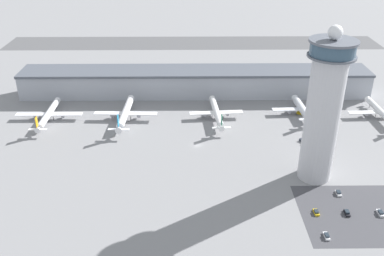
% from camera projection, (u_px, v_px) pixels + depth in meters
% --- Properties ---
extents(ground_plane, '(1000.00, 1000.00, 0.00)m').
position_uv_depth(ground_plane, '(197.00, 145.00, 225.62)').
color(ground_plane, gray).
extents(terminal_building, '(228.38, 25.00, 17.26)m').
position_uv_depth(terminal_building, '(195.00, 82.00, 283.84)').
color(terminal_building, '#A3A8B2').
rests_on(terminal_building, ground).
extents(runway_strip, '(342.58, 44.00, 0.01)m').
position_uv_depth(runway_strip, '(193.00, 43.00, 396.78)').
color(runway_strip, '#515154').
rests_on(runway_strip, ground).
extents(control_tower, '(19.89, 19.89, 70.81)m').
position_uv_depth(control_tower, '(323.00, 109.00, 183.90)').
color(control_tower, '#BCBCC1').
rests_on(control_tower, ground).
extents(parking_lot_surface, '(64.00, 40.00, 0.01)m').
position_uv_depth(parking_lot_surface, '(378.00, 214.00, 175.13)').
color(parking_lot_surface, '#424247').
rests_on(parking_lot_surface, ground).
extents(airplane_gate_bravo, '(39.11, 42.02, 11.39)m').
position_uv_depth(airplane_gate_bravo, '(48.00, 114.00, 250.92)').
color(airplane_gate_bravo, white).
rests_on(airplane_gate_bravo, ground).
extents(airplane_gate_charlie, '(37.40, 44.87, 13.58)m').
position_uv_depth(airplane_gate_charlie, '(125.00, 113.00, 250.00)').
color(airplane_gate_charlie, white).
rests_on(airplane_gate_charlie, ground).
extents(airplane_gate_delta, '(31.96, 43.05, 12.04)m').
position_uv_depth(airplane_gate_delta, '(217.00, 112.00, 252.00)').
color(airplane_gate_delta, white).
rests_on(airplane_gate_delta, ground).
extents(airplane_gate_echo, '(35.39, 33.16, 13.27)m').
position_uv_depth(airplane_gate_echo, '(302.00, 109.00, 257.19)').
color(airplane_gate_echo, silver).
rests_on(airplane_gate_echo, ground).
extents(airplane_gate_foxtrot, '(37.89, 39.35, 11.75)m').
position_uv_depth(airplane_gate_foxtrot, '(381.00, 112.00, 253.14)').
color(airplane_gate_foxtrot, white).
rests_on(airplane_gate_foxtrot, ground).
extents(service_truck_catering, '(6.36, 5.00, 3.05)m').
position_uv_depth(service_truck_catering, '(302.00, 113.00, 259.10)').
color(service_truck_catering, black).
rests_on(service_truck_catering, ground).
extents(service_truck_fuel, '(6.83, 7.81, 2.47)m').
position_uv_depth(service_truck_fuel, '(307.00, 142.00, 227.22)').
color(service_truck_fuel, black).
rests_on(service_truck_fuel, ground).
extents(car_black_suv, '(1.76, 4.45, 1.45)m').
position_uv_depth(car_black_suv, '(327.00, 236.00, 162.42)').
color(car_black_suv, black).
rests_on(car_black_suv, ground).
extents(car_silver_sedan, '(1.82, 4.29, 1.53)m').
position_uv_depth(car_silver_sedan, '(347.00, 213.00, 174.72)').
color(car_silver_sedan, black).
rests_on(car_silver_sedan, ground).
extents(car_red_hatchback, '(1.89, 4.24, 1.35)m').
position_uv_depth(car_red_hatchback, '(316.00, 212.00, 175.16)').
color(car_red_hatchback, black).
rests_on(car_red_hatchback, ground).
extents(car_maroon_suv, '(1.95, 4.67, 1.54)m').
position_uv_depth(car_maroon_suv, '(380.00, 213.00, 174.62)').
color(car_maroon_suv, black).
rests_on(car_maroon_suv, ground).
extents(car_grey_coupe, '(1.87, 4.15, 1.50)m').
position_uv_depth(car_grey_coupe, '(338.00, 193.00, 186.79)').
color(car_grey_coupe, black).
rests_on(car_grey_coupe, ground).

